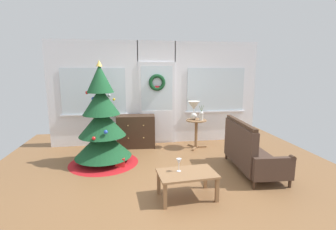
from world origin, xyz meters
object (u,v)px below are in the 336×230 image
side_table (196,128)px  wine_glass (179,162)px  gift_box (120,162)px  dresser_cabinet (136,131)px  coffee_table (187,176)px  settee_sofa (249,152)px  christmas_tree (102,128)px  table_lamp (194,108)px  flower_vase (201,115)px

side_table → wine_glass: 2.38m
side_table → gift_box: bearing=-151.8°
dresser_cabinet → coffee_table: dresser_cabinet is taller
settee_sofa → coffee_table: size_ratio=1.72×
christmas_tree → gift_box: christmas_tree is taller
table_lamp → coffee_table: 2.50m
flower_vase → settee_sofa: bearing=-71.4°
coffee_table → gift_box: 1.69m
settee_sofa → side_table: settee_sofa is taller
wine_glass → christmas_tree: bearing=128.8°
wine_glass → table_lamp: bearing=70.5°
dresser_cabinet → side_table: dresser_cabinet is taller
table_lamp → coffee_table: (-0.69, -2.32, -0.64)m
settee_sofa → coffee_table: settee_sofa is taller
settee_sofa → flower_vase: bearing=108.6°
dresser_cabinet → gift_box: (-0.35, -1.26, -0.30)m
settee_sofa → table_lamp: size_ratio=3.44×
christmas_tree → coffee_table: christmas_tree is taller
settee_sofa → coffee_table: bearing=-150.6°
table_lamp → wine_glass: table_lamp is taller
dresser_cabinet → settee_sofa: 2.72m
table_lamp → wine_glass: (-0.80, -2.25, -0.44)m
christmas_tree → dresser_cabinet: 1.24m
flower_vase → gift_box: bearing=-154.6°
christmas_tree → settee_sofa: 2.85m
settee_sofa → gift_box: settee_sofa is taller
wine_glass → gift_box: wine_glass is taller
dresser_cabinet → table_lamp: 1.50m
table_lamp → coffee_table: bearing=-106.6°
coffee_table → christmas_tree: bearing=130.0°
table_lamp → coffee_table: table_lamp is taller
christmas_tree → side_table: bearing=17.6°
wine_glass → settee_sofa: bearing=25.5°
side_table → gift_box: side_table is taller
coffee_table → wine_glass: 0.24m
christmas_tree → wine_glass: christmas_tree is taller
flower_vase → dresser_cabinet: bearing=166.3°
dresser_cabinet → coffee_table: size_ratio=1.05×
table_lamp → gift_box: bearing=-150.0°
side_table → flower_vase: (0.10, -0.06, 0.32)m
table_lamp → settee_sofa: bearing=-67.4°
dresser_cabinet → wine_glass: (0.56, -2.52, 0.14)m
coffee_table → side_table: bearing=71.8°
settee_sofa → table_lamp: table_lamp is taller
side_table → wine_glass: (-0.86, -2.21, 0.04)m
settee_sofa → flower_vase: size_ratio=4.32×
dresser_cabinet → flower_vase: 1.62m
dresser_cabinet → gift_box: dresser_cabinet is taller
settee_sofa → gift_box: size_ratio=8.08×
flower_vase → side_table: bearing=149.0°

